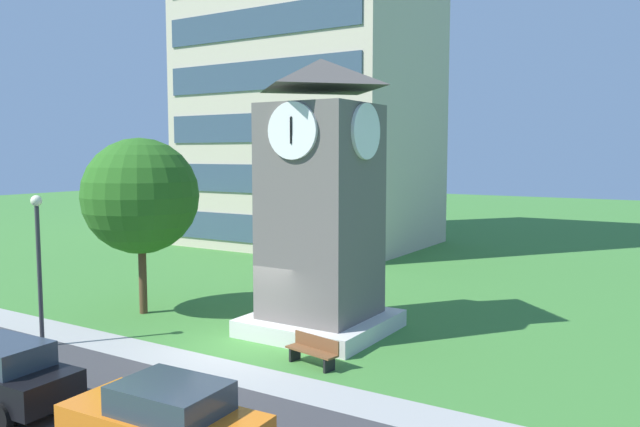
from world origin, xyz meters
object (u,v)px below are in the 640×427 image
Objects in this scene: street_lamp at (39,251)px; park_bench at (313,350)px; tree_streetside at (141,196)px; parked_car_orange at (165,421)px; clock_tower at (321,213)px.

park_bench is at bearing 20.00° from street_lamp.
tree_streetside is 13.22m from parked_car_orange.
park_bench is 9.59m from street_lamp.
tree_streetside is (-9.09, 1.64, 4.24)m from park_bench.
clock_tower is 9.47m from street_lamp.
street_lamp reaches higher than park_bench.
tree_streetside is 1.57× the size of parked_car_orange.
street_lamp is 10.08m from parked_car_orange.
park_bench is (1.70, -3.20, -3.82)m from clock_tower.
park_bench is 10.16m from tree_streetside.
parked_car_orange is at bearing -77.01° from clock_tower.
tree_streetside is (-0.45, 4.78, 1.52)m from street_lamp.
park_bench is 0.42× the size of parked_car_orange.
tree_streetside reaches higher than street_lamp.
clock_tower is 5.18× the size of park_bench.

